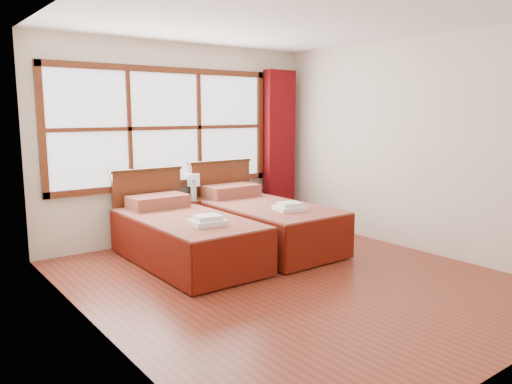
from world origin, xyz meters
TOP-DOWN VIEW (x-y plane):
  - floor at (0.00, 0.00)m, footprint 4.50×4.50m
  - ceiling at (0.00, 0.00)m, footprint 4.50×4.50m
  - wall_back at (0.00, 2.25)m, footprint 4.00×0.00m
  - wall_left at (-2.00, 0.00)m, footprint 0.00×4.50m
  - wall_right at (2.00, 0.00)m, footprint 0.00×4.50m
  - window at (-0.25, 2.21)m, footprint 3.16×0.06m
  - curtain at (1.60, 2.11)m, footprint 0.50×0.16m
  - bed_left at (-0.57, 1.20)m, footprint 1.03×2.05m
  - bed_right at (0.55, 1.20)m, footprint 1.07×2.09m
  - nightstand at (0.04, 1.99)m, footprint 0.42×0.42m
  - towels_left at (-0.57, 0.66)m, footprint 0.39×0.35m
  - towels_right at (0.55, 0.65)m, footprint 0.37×0.34m
  - lamp at (0.09, 2.10)m, footprint 0.17×0.17m
  - bottle_near at (-0.03, 1.89)m, footprint 0.07×0.07m
  - bottle_far at (0.02, 1.99)m, footprint 0.06×0.06m

SIDE VIEW (x-z plane):
  - floor at x=0.00m, z-range 0.00..0.00m
  - nightstand at x=0.04m, z-range 0.00..0.56m
  - bed_left at x=-0.57m, z-range -0.19..0.80m
  - bed_right at x=0.55m, z-range -0.20..0.84m
  - towels_left at x=-0.57m, z-range 0.53..0.63m
  - towels_right at x=0.55m, z-range 0.55..0.64m
  - bottle_far at x=0.02m, z-range 0.55..0.79m
  - bottle_near at x=-0.03m, z-range 0.55..0.82m
  - lamp at x=0.09m, z-range 0.63..0.95m
  - curtain at x=1.60m, z-range 0.02..2.32m
  - wall_back at x=0.00m, z-range -0.70..3.30m
  - wall_left at x=-2.00m, z-range -0.95..3.55m
  - wall_right at x=2.00m, z-range -0.95..3.55m
  - window at x=-0.25m, z-range 0.72..2.28m
  - ceiling at x=0.00m, z-range 2.60..2.60m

